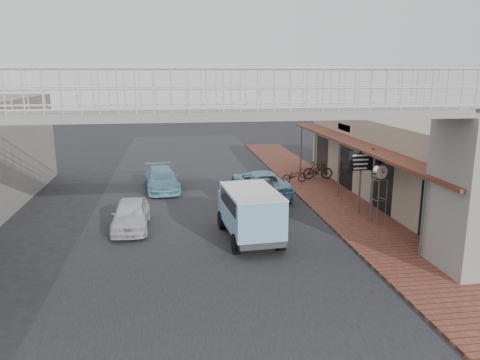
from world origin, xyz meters
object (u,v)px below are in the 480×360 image
object	(u,v)px
dark_sedan	(257,196)
motorcycle_near	(294,176)
white_hatchback	(131,214)
motorcycle_far	(318,170)
street_clock	(380,175)
angkot_van	(250,207)
angkot_far	(161,179)
angkot_curb	(260,183)
arrow_sign	(377,161)

from	to	relation	value
dark_sedan	motorcycle_near	xyz separation A→B (m)	(3.03, 4.78, -0.16)
white_hatchback	dark_sedan	world-z (taller)	dark_sedan
motorcycle_far	street_clock	xyz separation A→B (m)	(-0.06, -8.31, 1.52)
motorcycle_near	motorcycle_far	xyz separation A→B (m)	(1.59, 0.66, 0.12)
white_hatchback	street_clock	size ratio (longest dim) A/B	1.44
angkot_van	street_clock	distance (m)	5.68
white_hatchback	angkot_far	world-z (taller)	white_hatchback
angkot_curb	street_clock	distance (m)	6.98
white_hatchback	motorcycle_near	size ratio (longest dim) A/B	2.27
angkot_van	arrow_sign	xyz separation A→B (m)	(6.03, 2.33, 1.19)
angkot_curb	dark_sedan	bearing A→B (deg)	69.99
angkot_curb	motorcycle_near	xyz separation A→B (m)	(2.40, 2.08, -0.14)
motorcycle_far	angkot_curb	bearing A→B (deg)	126.63
angkot_van	white_hatchback	bearing A→B (deg)	153.00
angkot_van	street_clock	bearing A→B (deg)	4.88
motorcycle_near	arrow_sign	size ratio (longest dim) A/B	0.54
dark_sedan	arrow_sign	size ratio (longest dim) A/B	1.39
white_hatchback	street_clock	world-z (taller)	street_clock
angkot_van	motorcycle_near	size ratio (longest dim) A/B	2.67
angkot_far	arrow_sign	bearing A→B (deg)	-38.58
dark_sedan	arrow_sign	world-z (taller)	arrow_sign
white_hatchback	angkot_curb	distance (m)	7.69
white_hatchback	angkot_van	bearing A→B (deg)	-22.32
dark_sedan	angkot_far	xyz separation A→B (m)	(-4.45, 4.59, -0.06)
street_clock	angkot_van	bearing A→B (deg)	171.76
motorcycle_near	arrow_sign	world-z (taller)	arrow_sign
white_hatchback	angkot_curb	size ratio (longest dim) A/B	0.75
motorcycle_near	street_clock	xyz separation A→B (m)	(1.53, -7.65, 1.64)
arrow_sign	angkot_van	bearing A→B (deg)	-160.06
white_hatchback	angkot_far	bearing A→B (deg)	80.47
angkot_curb	arrow_sign	xyz separation A→B (m)	(4.41, -4.13, 1.80)
angkot_curb	street_clock	size ratio (longest dim) A/B	1.91
angkot_van	motorcycle_far	xyz separation A→B (m)	(5.60, 9.20, -0.63)
motorcycle_near	street_clock	world-z (taller)	street_clock
motorcycle_near	arrow_sign	xyz separation A→B (m)	(2.02, -6.21, 1.94)
motorcycle_far	arrow_sign	world-z (taller)	arrow_sign
dark_sedan	angkot_far	bearing A→B (deg)	131.59
angkot_curb	motorcycle_far	distance (m)	4.83
angkot_van	street_clock	xyz separation A→B (m)	(5.54, 0.90, 0.89)
white_hatchback	dark_sedan	bearing A→B (deg)	18.66
dark_sedan	angkot_curb	size ratio (longest dim) A/B	0.86
angkot_far	motorcycle_near	xyz separation A→B (m)	(7.48, 0.19, -0.09)
white_hatchback	motorcycle_far	xyz separation A→B (m)	(10.19, 7.28, 0.03)
white_hatchback	motorcycle_near	bearing A→B (deg)	37.96
dark_sedan	angkot_van	xyz separation A→B (m)	(-0.98, -3.76, 0.60)
street_clock	arrow_sign	bearing A→B (deg)	53.74
angkot_far	motorcycle_near	world-z (taller)	angkot_far
arrow_sign	angkot_curb	bearing A→B (deg)	135.68
dark_sedan	angkot_van	distance (m)	3.93
angkot_far	motorcycle_far	distance (m)	9.11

